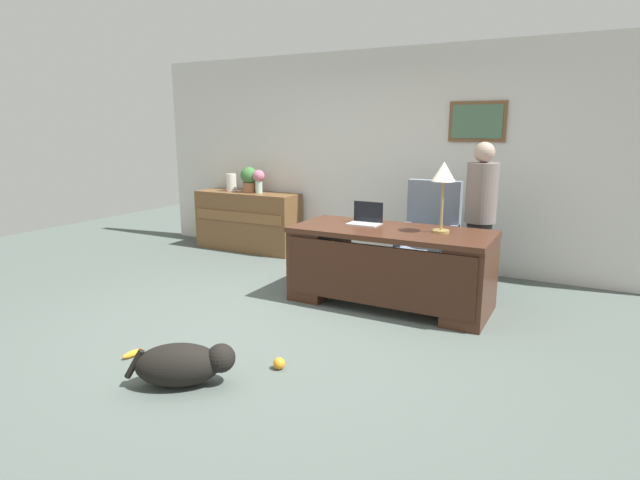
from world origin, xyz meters
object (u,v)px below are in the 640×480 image
at_px(armchair, 429,240).
at_px(dog_lying, 184,364).
at_px(potted_plant, 249,178).
at_px(dog_toy_ball, 279,363).
at_px(desk_lamp, 444,176).
at_px(credenza, 248,221).
at_px(desk, 389,264).
at_px(vase_with_flowers, 259,179).
at_px(dog_toy_bone, 157,368).
at_px(person_standing, 480,217).
at_px(laptop, 366,219).
at_px(dog_toy_plush, 133,353).
at_px(vase_empty, 231,182).

relative_size(armchair, dog_lying, 1.73).
distance_m(potted_plant, dog_toy_ball, 3.95).
relative_size(desk_lamp, dog_toy_ball, 7.56).
bearing_deg(credenza, potted_plant, 1.81).
height_order(desk, vase_with_flowers, vase_with_flowers).
bearing_deg(potted_plant, dog_toy_bone, -64.63).
distance_m(armchair, person_standing, 0.64).
relative_size(laptop, dog_toy_ball, 3.64).
distance_m(desk, dog_toy_bone, 2.40).
bearing_deg(potted_plant, person_standing, -7.91).
bearing_deg(potted_plant, dog_toy_plush, -69.01).
xyz_separation_m(vase_empty, potted_plant, (0.31, 0.00, 0.07)).
bearing_deg(laptop, dog_toy_bone, -105.64).
relative_size(armchair, desk_lamp, 1.75).
bearing_deg(person_standing, desk_lamp, -106.33).
xyz_separation_m(person_standing, vase_with_flowers, (-3.13, 0.46, 0.22)).
relative_size(vase_with_flowers, dog_toy_plush, 1.76).
height_order(vase_empty, dog_toy_bone, vase_empty).
height_order(laptop, dog_toy_bone, laptop).
bearing_deg(credenza, armchair, -7.95).
distance_m(armchair, vase_empty, 3.11).
distance_m(vase_with_flowers, dog_toy_bone, 3.88).
height_order(desk_lamp, dog_toy_bone, desk_lamp).
distance_m(vase_with_flowers, potted_plant, 0.16).
xyz_separation_m(dog_lying, dog_toy_ball, (0.45, 0.51, -0.11)).
distance_m(person_standing, dog_toy_bone, 3.51).
xyz_separation_m(credenza, vase_with_flowers, (0.21, 0.00, 0.62)).
height_order(credenza, armchair, armchair).
xyz_separation_m(desk_lamp, vase_empty, (-3.39, 1.19, -0.34)).
distance_m(laptop, dog_toy_bone, 2.53).
bearing_deg(vase_with_flowers, potted_plant, 180.00).
relative_size(armchair, dog_toy_ball, 13.22).
bearing_deg(dog_toy_ball, dog_lying, -131.26).
distance_m(person_standing, potted_plant, 3.33).
height_order(vase_with_flowers, dog_toy_plush, vase_with_flowers).
bearing_deg(potted_plant, credenza, -178.19).
bearing_deg(vase_empty, armchair, -7.27).
distance_m(person_standing, vase_with_flowers, 3.17).
distance_m(laptop, potted_plant, 2.55).
distance_m(desk_lamp, dog_toy_plush, 3.08).
xyz_separation_m(laptop, vase_empty, (-2.59, 1.13, 0.14)).
distance_m(laptop, vase_empty, 2.83).
bearing_deg(dog_toy_ball, potted_plant, 128.74).
bearing_deg(dog_toy_bone, vase_empty, 119.48).
distance_m(credenza, vase_empty, 0.61).
relative_size(credenza, dog_lying, 2.31).
bearing_deg(dog_lying, dog_toy_ball, 48.74).
height_order(vase_empty, potted_plant, potted_plant).
xyz_separation_m(desk, potted_plant, (-2.60, 1.29, 0.61)).
height_order(dog_lying, vase_with_flowers, vase_with_flowers).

